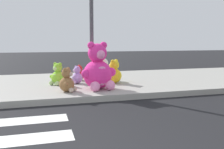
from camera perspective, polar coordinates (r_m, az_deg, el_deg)
The scene contains 9 objects.
sidewalk at distance 7.79m, azimuth -12.95°, elevation -2.31°, with size 28.00×4.40×0.15m, color #9E9B93.
sign_pole at distance 7.01m, azimuth -4.70°, elevation 11.31°, with size 0.56×0.11×3.20m.
plush_pink_large at distance 6.48m, azimuth -3.20°, elevation 0.96°, with size 0.94×0.86×1.23m.
plush_yellow at distance 7.46m, azimuth 0.41°, elevation 0.23°, with size 0.50×0.51×0.71m.
plush_lavender at distance 7.44m, azimuth -8.07°, elevation -0.44°, with size 0.37×0.39×0.52m.
plush_brown at distance 6.25m, azimuth -10.16°, elevation -1.72°, with size 0.44×0.42×0.61m.
plush_lime at distance 7.33m, azimuth -12.35°, elevation -0.29°, with size 0.46×0.46×0.64m.
plush_white at distance 8.09m, azimuth -2.05°, elevation 0.84°, with size 0.51×0.54×0.72m.
plush_red at distance 8.04m, azimuth -7.58°, elevation 0.09°, with size 0.34×0.38×0.50m.
Camera 1 is at (-0.35, -2.47, 1.40)m, focal length 39.95 mm.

